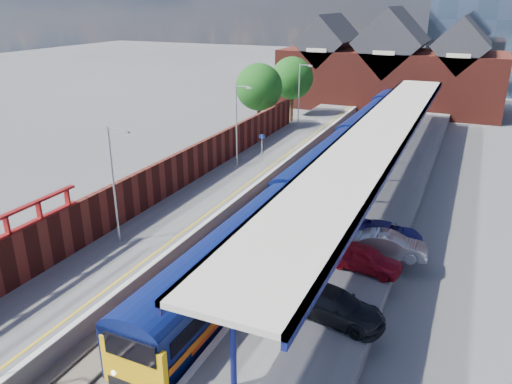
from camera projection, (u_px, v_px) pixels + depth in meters
ground at (334, 161)px, 48.07m from camera, size 240.00×240.00×0.00m
ballast_bed at (300, 195)px, 39.52m from camera, size 6.00×76.00×0.06m
rails at (300, 194)px, 39.49m from camera, size 4.51×76.00×0.14m
left_platform at (237, 180)px, 41.42m from camera, size 5.00×76.00×1.00m
right_platform at (376, 201)px, 37.09m from camera, size 6.00×76.00×1.00m
coping_left at (263, 178)px, 40.35m from camera, size 0.30×76.00×0.05m
coping_right at (339, 189)px, 37.97m from camera, size 0.30×76.00×0.05m
yellow_line at (257, 177)px, 40.58m from camera, size 0.14×76.00×0.01m
train at (349, 142)px, 46.29m from camera, size 3.13×65.95×3.45m
canopy at (380, 132)px, 37.25m from camera, size 4.50×52.00×4.48m
lamp_post_b at (115, 179)px, 28.18m from camera, size 1.48×0.18×7.00m
lamp_post_c at (238, 121)px, 41.85m from camera, size 1.48×0.18×7.00m
lamp_post_d at (300, 91)px, 55.52m from camera, size 1.48×0.18×7.00m
platform_sign at (262, 143)px, 43.87m from camera, size 0.55×0.08×2.50m
brick_wall at (166, 177)px, 36.18m from camera, size 0.35×50.00×3.86m
station_building at (390, 69)px, 70.05m from camera, size 30.00×12.12×13.78m
tree_near at (260, 89)px, 55.11m from camera, size 5.20×5.20×8.10m
tree_far at (293, 79)px, 61.56m from camera, size 5.20×5.20×8.10m
parked_car_red at (364, 258)px, 26.35m from camera, size 4.21×2.22×1.37m
parked_car_silver at (389, 245)px, 27.79m from camera, size 4.25×1.83×1.36m
parked_car_dark at (334, 305)px, 22.26m from camera, size 5.05×2.89×1.38m
parked_car_blue at (387, 233)px, 29.49m from camera, size 4.19×2.04×1.15m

